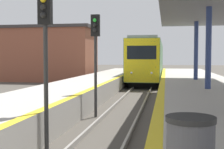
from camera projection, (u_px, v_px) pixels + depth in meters
The scene contains 4 objects.
train at pixel (149, 61), 33.55m from camera, with size 2.81×19.91×4.26m.
signal_near at pixel (45, 39), 8.39m from camera, with size 0.36×0.31×4.31m.
signal_mid at pixel (95, 46), 13.03m from camera, with size 0.36×0.31×4.31m.
station_building at pixel (41, 54), 33.68m from camera, with size 11.88×5.75×5.76m.
Camera 1 is at (1.83, -1.34, 2.54)m, focal length 50.00 mm.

